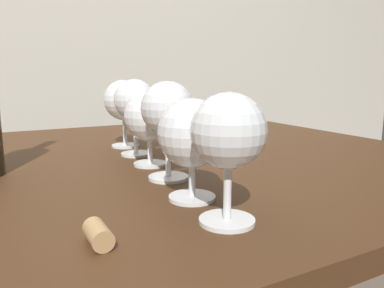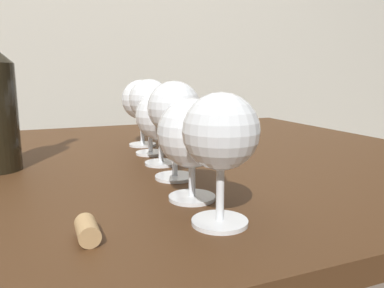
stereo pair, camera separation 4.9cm
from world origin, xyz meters
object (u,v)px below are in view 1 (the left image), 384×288
object	(u,v)px
wine_glass_white	(168,111)
wine_glass_amber	(192,135)
wine_glass_pinot	(228,133)
wine_glass_cabernet	(149,118)
wine_glass_merlot	(134,102)
cork	(98,234)
wine_glass_chardonnay	(124,101)

from	to	relation	value
wine_glass_white	wine_glass_amber	bearing A→B (deg)	-97.39
wine_glass_pinot	wine_glass_amber	bearing A→B (deg)	87.81
wine_glass_cabernet	wine_glass_merlot	distance (m)	0.10
wine_glass_pinot	cork	xyz separation A→B (m)	(-0.14, 0.01, -0.09)
wine_glass_pinot	wine_glass_chardonnay	distance (m)	0.49
wine_glass_pinot	wine_glass_cabernet	xyz separation A→B (m)	(0.03, 0.29, -0.01)
wine_glass_amber	wine_glass_cabernet	distance (m)	0.20
wine_glass_cabernet	cork	bearing A→B (deg)	-120.82
wine_glass_pinot	wine_glass_amber	xyz separation A→B (m)	(0.00, 0.09, -0.02)
wine_glass_white	cork	distance (m)	0.26
wine_glass_cabernet	cork	size ratio (longest dim) A/B	3.24
wine_glass_amber	wine_glass_chardonnay	world-z (taller)	wine_glass_chardonnay
wine_glass_pinot	wine_glass_chardonnay	xyz separation A→B (m)	(0.04, 0.49, 0.00)
wine_glass_white	wine_glass_cabernet	bearing A→B (deg)	85.07
wine_glass_pinot	wine_glass_white	world-z (taller)	wine_glass_white
wine_glass_chardonnay	wine_glass_merlot	bearing A→B (deg)	-96.60
wine_glass_merlot	wine_glass_cabernet	bearing A→B (deg)	-93.12
wine_glass_cabernet	wine_glass_pinot	bearing A→B (deg)	-94.98
wine_glass_pinot	cork	bearing A→B (deg)	174.80
wine_glass_white	wine_glass_cabernet	distance (m)	0.10
wine_glass_merlot	wine_glass_pinot	bearing A→B (deg)	-94.53
wine_glass_pinot	wine_glass_amber	size ratio (longest dim) A/B	1.09
wine_glass_cabernet	cork	xyz separation A→B (m)	(-0.17, -0.28, -0.08)
wine_glass_pinot	wine_glass_chardonnay	size ratio (longest dim) A/B	0.96
wine_glass_amber	wine_glass_chardonnay	distance (m)	0.40
cork	wine_glass_chardonnay	bearing A→B (deg)	68.79
wine_glass_pinot	wine_glass_cabernet	distance (m)	0.29
wine_glass_amber	wine_glass_cabernet	size ratio (longest dim) A/B	0.99
wine_glass_cabernet	wine_glass_chardonnay	world-z (taller)	wine_glass_chardonnay
wine_glass_cabernet	wine_glass_chardonnay	bearing A→B (deg)	85.12
wine_glass_white	wine_glass_cabernet	world-z (taller)	wine_glass_white
wine_glass_cabernet	wine_glass_chardonnay	xyz separation A→B (m)	(0.02, 0.19, 0.02)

